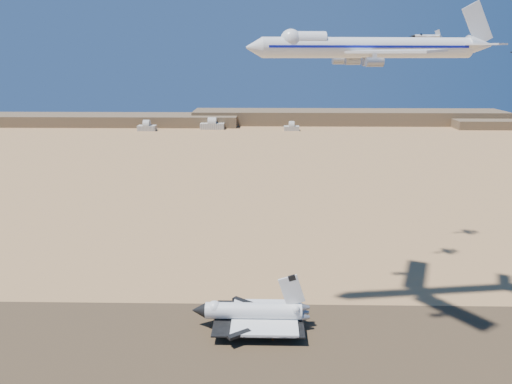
{
  "coord_description": "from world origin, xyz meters",
  "views": [
    {
      "loc": [
        7.92,
        -146.2,
        91.66
      ],
      "look_at": [
        4.88,
        8.0,
        49.02
      ],
      "focal_mm": 35.0,
      "sensor_mm": 36.0,
      "label": 1
    }
  ],
  "objects_px": {
    "crew_c": "(277,335)",
    "chase_jet_e": "(426,36)",
    "carrier_747": "(361,47)",
    "crew_b": "(273,338)",
    "crew_a": "(278,336)",
    "chase_jet_d": "(401,54)",
    "shuttle": "(253,313)"
  },
  "relations": [
    {
      "from": "carrier_747",
      "to": "crew_b",
      "type": "relative_size",
      "value": 47.42
    },
    {
      "from": "chase_jet_e",
      "to": "carrier_747",
      "type": "bearing_deg",
      "value": -129.82
    },
    {
      "from": "crew_c",
      "to": "chase_jet_e",
      "type": "bearing_deg",
      "value": -85.95
    },
    {
      "from": "crew_b",
      "to": "crew_c",
      "type": "distance_m",
      "value": 2.14
    },
    {
      "from": "crew_a",
      "to": "crew_b",
      "type": "bearing_deg",
      "value": 113.83
    },
    {
      "from": "crew_b",
      "to": "chase_jet_e",
      "type": "xyz_separation_m",
      "value": [
        69.01,
        88.46,
        98.65
      ]
    },
    {
      "from": "carrier_747",
      "to": "chase_jet_e",
      "type": "bearing_deg",
      "value": 51.17
    },
    {
      "from": "chase_jet_d",
      "to": "chase_jet_e",
      "type": "height_order",
      "value": "chase_jet_e"
    },
    {
      "from": "crew_b",
      "to": "crew_c",
      "type": "relative_size",
      "value": 0.9
    },
    {
      "from": "crew_c",
      "to": "chase_jet_d",
      "type": "height_order",
      "value": "chase_jet_d"
    },
    {
      "from": "chase_jet_d",
      "to": "shuttle",
      "type": "bearing_deg",
      "value": -153.04
    },
    {
      "from": "crew_c",
      "to": "shuttle",
      "type": "bearing_deg",
      "value": 2.69
    },
    {
      "from": "crew_b",
      "to": "shuttle",
      "type": "bearing_deg",
      "value": -5.91
    },
    {
      "from": "crew_a",
      "to": "chase_jet_d",
      "type": "xyz_separation_m",
      "value": [
        49.73,
        60.76,
        90.98
      ]
    },
    {
      "from": "crew_b",
      "to": "crew_c",
      "type": "xyz_separation_m",
      "value": [
        1.44,
        1.58,
        0.1
      ]
    },
    {
      "from": "carrier_747",
      "to": "crew_b",
      "type": "height_order",
      "value": "carrier_747"
    },
    {
      "from": "carrier_747",
      "to": "crew_a",
      "type": "height_order",
      "value": "carrier_747"
    },
    {
      "from": "shuttle",
      "to": "chase_jet_d",
      "type": "distance_m",
      "value": 117.39
    },
    {
      "from": "chase_jet_d",
      "to": "chase_jet_e",
      "type": "xyz_separation_m",
      "value": [
        17.6,
        26.37,
        7.61
      ]
    },
    {
      "from": "crew_a",
      "to": "shuttle",
      "type": "bearing_deg",
      "value": 35.92
    },
    {
      "from": "crew_a",
      "to": "crew_c",
      "type": "distance_m",
      "value": 0.34
    },
    {
      "from": "crew_a",
      "to": "crew_c",
      "type": "relative_size",
      "value": 0.96
    },
    {
      "from": "shuttle",
      "to": "chase_jet_d",
      "type": "height_order",
      "value": "chase_jet_d"
    },
    {
      "from": "crew_a",
      "to": "crew_b",
      "type": "distance_m",
      "value": 2.15
    },
    {
      "from": "shuttle",
      "to": "chase_jet_d",
      "type": "xyz_separation_m",
      "value": [
        58.32,
        53.69,
        86.58
      ]
    },
    {
      "from": "shuttle",
      "to": "crew_a",
      "type": "xyz_separation_m",
      "value": [
        8.59,
        -7.06,
        -4.4
      ]
    },
    {
      "from": "crew_a",
      "to": "crew_b",
      "type": "relative_size",
      "value": 1.07
    },
    {
      "from": "crew_c",
      "to": "chase_jet_d",
      "type": "distance_m",
      "value": 120.12
    },
    {
      "from": "crew_b",
      "to": "crew_c",
      "type": "bearing_deg",
      "value": -87.77
    },
    {
      "from": "shuttle",
      "to": "crew_b",
      "type": "relative_size",
      "value": 23.59
    },
    {
      "from": "crew_a",
      "to": "chase_jet_d",
      "type": "relative_size",
      "value": 0.13
    },
    {
      "from": "shuttle",
      "to": "crew_a",
      "type": "relative_size",
      "value": 22.09
    }
  ]
}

